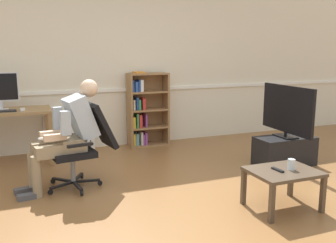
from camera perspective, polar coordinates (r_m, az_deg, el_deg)
ground_plane at (r=3.95m, az=2.62°, el=-12.37°), size 18.00×18.00×0.00m
back_wall at (r=6.14m, az=-7.65°, el=8.81°), size 12.00×0.13×2.70m
computer_desk at (r=5.53m, az=-23.99°, el=0.47°), size 1.28×0.64×0.76m
imac_monitor at (r=5.56m, az=-24.27°, el=4.63°), size 0.49×0.14×0.51m
computer_mouse at (r=5.39m, az=-21.29°, el=1.73°), size 0.06×0.10×0.03m
bookshelf at (r=6.13m, az=-3.55°, el=1.70°), size 0.65×0.29×1.22m
radiator at (r=6.01m, az=-14.82°, el=-1.38°), size 0.77×0.08×0.64m
office_chair at (r=4.40m, az=-12.54°, el=-3.01°), size 0.82×0.63×0.97m
person_seated at (r=4.32m, az=-15.06°, el=-1.59°), size 0.97×0.45×1.23m
tv_stand at (r=5.37m, az=17.34°, el=-4.32°), size 0.81×0.40×0.40m
tv_screen at (r=5.25m, az=17.70°, el=1.64°), size 0.21×1.03×0.70m
coffee_table at (r=3.89m, az=17.14°, el=-7.88°), size 0.66×0.52×0.40m
drinking_glass at (r=3.89m, az=18.28°, el=-6.23°), size 0.07×0.07×0.11m
spare_remote at (r=3.84m, az=16.37°, el=-7.08°), size 0.05×0.15×0.02m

